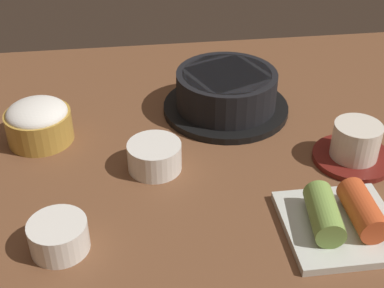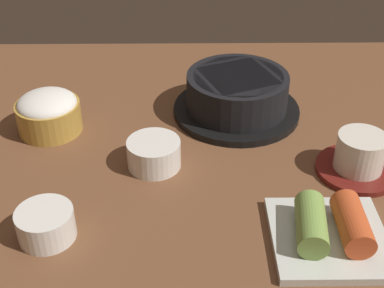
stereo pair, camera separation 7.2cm
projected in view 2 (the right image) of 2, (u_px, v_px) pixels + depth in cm
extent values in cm
cube|color=brown|center=(178.00, 159.00, 75.62)|extent=(100.00, 76.00, 2.00)
cylinder|color=black|center=(236.00, 110.00, 83.91)|extent=(19.72, 19.72, 1.08)
cylinder|color=black|center=(237.00, 91.00, 82.03)|extent=(15.61, 15.61, 5.54)
cylinder|color=#D15619|center=(238.00, 77.00, 80.64)|extent=(13.74, 13.74, 0.60)
cylinder|color=#B78C38|center=(49.00, 117.00, 78.92)|extent=(9.42, 9.42, 4.51)
ellipsoid|color=white|center=(47.00, 104.00, 77.64)|extent=(8.67, 8.67, 3.30)
cylinder|color=maroon|center=(357.00, 169.00, 71.37)|extent=(10.99, 10.99, 0.80)
cylinder|color=silver|center=(360.00, 152.00, 69.76)|extent=(6.46, 6.46, 4.90)
cylinder|color=#C6D18C|center=(363.00, 138.00, 68.55)|extent=(5.49, 5.49, 0.40)
cylinder|color=white|center=(154.00, 154.00, 71.72)|extent=(7.26, 7.26, 3.85)
cylinder|color=#386B2D|center=(153.00, 144.00, 70.81)|extent=(5.95, 5.95, 0.50)
cube|color=silver|center=(329.00, 238.00, 60.54)|extent=(13.09, 13.09, 1.00)
cylinder|color=#7A9E47|center=(311.00, 224.00, 59.26)|extent=(4.43, 8.23, 3.44)
cylinder|color=#C64C23|center=(352.00, 223.00, 59.31)|extent=(3.55, 7.90, 3.44)
cylinder|color=white|center=(46.00, 224.00, 60.49)|extent=(6.62, 6.62, 3.65)
cylinder|color=#386B2D|center=(44.00, 214.00, 59.63)|extent=(5.43, 5.43, 0.50)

